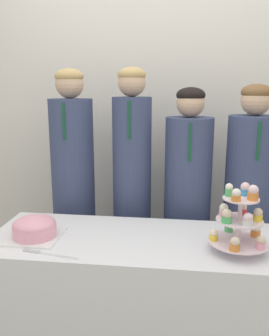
{
  "coord_description": "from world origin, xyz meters",
  "views": [
    {
      "loc": [
        0.17,
        -1.34,
        1.48
      ],
      "look_at": [
        -0.04,
        0.32,
        1.1
      ],
      "focal_mm": 38.0,
      "sensor_mm": 36.0,
      "label": 1
    }
  ],
  "objects_px": {
    "cake_knife": "(41,253)",
    "round_cake": "(35,228)",
    "cupcake_stand": "(240,220)",
    "student_1": "(132,198)",
    "student_2": "(187,212)",
    "student_0": "(74,198)",
    "student_3": "(248,213)"
  },
  "relations": [
    {
      "from": "cupcake_stand",
      "to": "student_3",
      "type": "relative_size",
      "value": 0.21
    },
    {
      "from": "round_cake",
      "to": "cupcake_stand",
      "type": "relative_size",
      "value": 0.78
    },
    {
      "from": "cupcake_stand",
      "to": "student_1",
      "type": "xyz_separation_m",
      "value": [
        -0.57,
        0.64,
        -0.12
      ]
    },
    {
      "from": "student_1",
      "to": "student_2",
      "type": "distance_m",
      "value": 0.36
    },
    {
      "from": "student_2",
      "to": "student_3",
      "type": "distance_m",
      "value": 0.38
    },
    {
      "from": "round_cake",
      "to": "student_3",
      "type": "bearing_deg",
      "value": 28.25
    },
    {
      "from": "cake_knife",
      "to": "round_cake",
      "type": "bearing_deg",
      "value": 131.5
    },
    {
      "from": "cake_knife",
      "to": "cupcake_stand",
      "type": "height_order",
      "value": "cupcake_stand"
    },
    {
      "from": "round_cake",
      "to": "student_2",
      "type": "distance_m",
      "value": 0.98
    },
    {
      "from": "cupcake_stand",
      "to": "student_3",
      "type": "height_order",
      "value": "student_3"
    },
    {
      "from": "cake_knife",
      "to": "cupcake_stand",
      "type": "relative_size",
      "value": 0.85
    },
    {
      "from": "round_cake",
      "to": "cupcake_stand",
      "type": "distance_m",
      "value": 0.99
    },
    {
      "from": "student_0",
      "to": "student_3",
      "type": "distance_m",
      "value": 1.12
    },
    {
      "from": "round_cake",
      "to": "cake_knife",
      "type": "relative_size",
      "value": 0.91
    },
    {
      "from": "student_1",
      "to": "student_2",
      "type": "height_order",
      "value": "student_1"
    },
    {
      "from": "student_2",
      "to": "round_cake",
      "type": "bearing_deg",
      "value": -141.17
    },
    {
      "from": "student_0",
      "to": "student_2",
      "type": "height_order",
      "value": "student_0"
    },
    {
      "from": "cupcake_stand",
      "to": "student_1",
      "type": "distance_m",
      "value": 0.87
    },
    {
      "from": "cupcake_stand",
      "to": "cake_knife",
      "type": "bearing_deg",
      "value": -171.54
    },
    {
      "from": "student_0",
      "to": "student_3",
      "type": "xyz_separation_m",
      "value": [
        1.12,
        0.0,
        -0.06
      ]
    },
    {
      "from": "student_1",
      "to": "student_3",
      "type": "distance_m",
      "value": 0.74
    },
    {
      "from": "cake_knife",
      "to": "student_0",
      "type": "bearing_deg",
      "value": 106.88
    },
    {
      "from": "round_cake",
      "to": "student_0",
      "type": "relative_size",
      "value": 0.16
    },
    {
      "from": "student_1",
      "to": "student_0",
      "type": "bearing_deg",
      "value": 180.0
    },
    {
      "from": "student_3",
      "to": "cake_knife",
      "type": "bearing_deg",
      "value": -143.5
    },
    {
      "from": "student_0",
      "to": "student_2",
      "type": "distance_m",
      "value": 0.75
    },
    {
      "from": "round_cake",
      "to": "student_0",
      "type": "height_order",
      "value": "student_0"
    },
    {
      "from": "student_1",
      "to": "student_2",
      "type": "relative_size",
      "value": 1.08
    },
    {
      "from": "cupcake_stand",
      "to": "student_3",
      "type": "xyz_separation_m",
      "value": [
        0.16,
        0.64,
        -0.19
      ]
    },
    {
      "from": "student_1",
      "to": "student_2",
      "type": "xyz_separation_m",
      "value": [
        0.36,
        0.0,
        -0.08
      ]
    },
    {
      "from": "student_3",
      "to": "student_1",
      "type": "bearing_deg",
      "value": -180.0
    },
    {
      "from": "student_3",
      "to": "cupcake_stand",
      "type": "bearing_deg",
      "value": -103.96
    }
  ]
}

